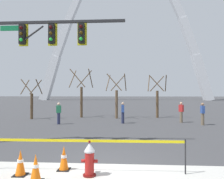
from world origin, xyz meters
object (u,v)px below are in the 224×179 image
fire_hydrant (90,159)px  traffic_cone_mid_sidewalk (64,158)px  pedestrian_walking_right (203,114)px  monument_arch (124,31)px  traffic_cone_curb_edge (36,168)px  pedestrian_standing_center (123,113)px  pedestrian_walking_left (59,113)px  pedestrian_near_trees (181,112)px  traffic_signal_gantry (29,51)px  traffic_cone_by_hydrant (20,163)px

fire_hydrant → traffic_cone_mid_sidewalk: bearing=154.2°
pedestrian_walking_right → monument_arch: bearing=97.0°
fire_hydrant → traffic_cone_curb_edge: size_ratio=1.36×
monument_arch → pedestrian_standing_center: bearing=-89.5°
monument_arch → pedestrian_walking_left: monument_arch is taller
pedestrian_near_trees → pedestrian_standing_center: bearing=-170.4°
pedestrian_near_trees → monument_arch: bearing=95.8°
traffic_signal_gantry → monument_arch: 58.65m
traffic_cone_mid_sidewalk → pedestrian_walking_right: (7.32, 9.78, 0.46)m
traffic_cone_by_hydrant → pedestrian_walking_left: bearing=101.3°
fire_hydrant → traffic_cone_mid_sidewalk: fire_hydrant is taller
traffic_cone_by_hydrant → pedestrian_near_trees: pedestrian_near_trees is taller
monument_arch → pedestrian_near_trees: bearing=-84.2°
fire_hydrant → traffic_cone_curb_edge: fire_hydrant is taller
pedestrian_walking_right → pedestrian_near_trees: bearing=133.7°
traffic_signal_gantry → pedestrian_standing_center: 8.74m
traffic_cone_by_hydrant → traffic_cone_mid_sidewalk: same height
traffic_signal_gantry → pedestrian_near_trees: (8.74, 7.59, -3.45)m
traffic_cone_mid_sidewalk → pedestrian_near_trees: 12.63m
traffic_cone_by_hydrant → pedestrian_near_trees: size_ratio=0.46×
traffic_cone_by_hydrant → monument_arch: (2.30, 60.19, 20.14)m
monument_arch → traffic_cone_mid_sidewalk: bearing=-91.2°
pedestrian_walking_left → monument_arch: bearing=85.1°
monument_arch → pedestrian_standing_center: (0.39, -49.40, -19.68)m
traffic_cone_curb_edge → traffic_cone_by_hydrant: bearing=146.8°
monument_arch → pedestrian_near_trees: (4.91, -48.64, -19.68)m
monument_arch → pedestrian_near_trees: 52.70m
traffic_cone_mid_sidewalk → pedestrian_walking_right: 12.22m
pedestrian_standing_center → traffic_cone_mid_sidewalk: bearing=-98.8°
traffic_cone_curb_edge → pedestrian_standing_center: size_ratio=0.46×
fire_hydrant → pedestrian_near_trees: bearing=65.3°
traffic_signal_gantry → traffic_cone_mid_sidewalk: bearing=-52.7°
traffic_cone_by_hydrant → pedestrian_standing_center: 11.13m
traffic_cone_by_hydrant → pedestrian_walking_left: size_ratio=0.46×
traffic_signal_gantry → monument_arch: size_ratio=0.13×
fire_hydrant → pedestrian_walking_right: 12.08m
monument_arch → traffic_cone_curb_edge: bearing=-91.6°
traffic_signal_gantry → pedestrian_near_trees: size_ratio=4.04×
traffic_cone_mid_sidewalk → traffic_signal_gantry: traffic_signal_gantry is taller
fire_hydrant → pedestrian_walking_left: pedestrian_walking_left is taller
traffic_cone_mid_sidewalk → monument_arch: (1.20, 59.68, 20.14)m
fire_hydrant → pedestrian_standing_center: bearing=86.0°
traffic_cone_curb_edge → pedestrian_walking_right: size_ratio=0.46×
fire_hydrant → pedestrian_walking_left: 10.70m
pedestrian_standing_center → pedestrian_near_trees: 4.58m
pedestrian_standing_center → pedestrian_near_trees: bearing=9.6°
fire_hydrant → traffic_signal_gantry: bearing=132.0°
traffic_cone_curb_edge → pedestrian_walking_left: 10.77m
traffic_cone_by_hydrant → pedestrian_near_trees: (7.22, 11.55, 0.46)m
traffic_cone_by_hydrant → traffic_cone_curb_edge: same height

